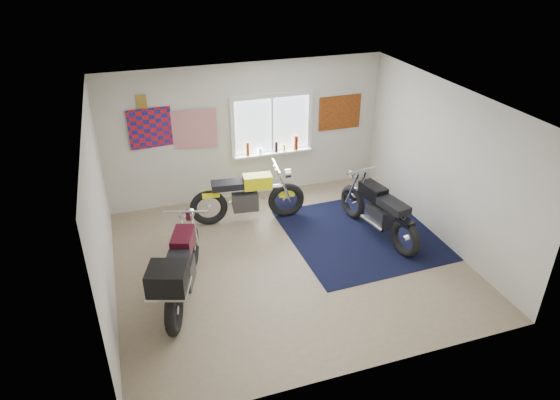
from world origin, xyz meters
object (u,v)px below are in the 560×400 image
object	(u,v)px
yellow_triumph	(247,197)
maroon_tourer	(180,270)
navy_rug	(361,234)
black_chrome_bike	(378,212)

from	to	relation	value
yellow_triumph	maroon_tourer	bearing A→B (deg)	-120.80
yellow_triumph	navy_rug	bearing A→B (deg)	-26.03
navy_rug	maroon_tourer	size ratio (longest dim) A/B	1.19
navy_rug	black_chrome_bike	world-z (taller)	black_chrome_bike
maroon_tourer	black_chrome_bike	bearing A→B (deg)	-59.55
navy_rug	yellow_triumph	xyz separation A→B (m)	(-1.79, 1.14, 0.47)
navy_rug	yellow_triumph	bearing A→B (deg)	147.58
black_chrome_bike	maroon_tourer	size ratio (longest dim) A/B	0.95
navy_rug	black_chrome_bike	distance (m)	0.54
navy_rug	maroon_tourer	bearing A→B (deg)	-165.34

